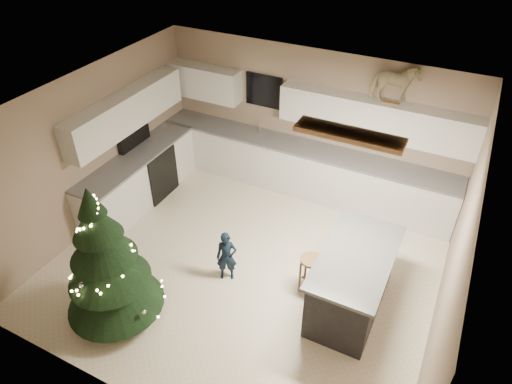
# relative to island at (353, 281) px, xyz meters

# --- Properties ---
(ground_plane) EXTENTS (5.50, 5.50, 0.00)m
(ground_plane) POSITION_rel_island_xyz_m (-1.65, 0.05, -0.48)
(ground_plane) COLOR beige
(room_shell) EXTENTS (5.52, 5.02, 2.61)m
(room_shell) POSITION_rel_island_xyz_m (-1.63, 0.05, 1.27)
(room_shell) COLOR gray
(room_shell) RESTS_ON ground_plane
(cabinetry) EXTENTS (5.50, 3.20, 2.00)m
(cabinetry) POSITION_rel_island_xyz_m (-2.56, 1.70, 0.28)
(cabinetry) COLOR silver
(cabinetry) RESTS_ON ground_plane
(island) EXTENTS (0.90, 1.70, 0.95)m
(island) POSITION_rel_island_xyz_m (0.00, 0.00, 0.00)
(island) COLOR black
(island) RESTS_ON ground_plane
(bar_stool) EXTENTS (0.32, 0.32, 0.60)m
(bar_stool) POSITION_rel_island_xyz_m (-0.60, 0.02, -0.03)
(bar_stool) COLOR brown
(bar_stool) RESTS_ON ground_plane
(christmas_tree) EXTENTS (1.33, 1.28, 2.12)m
(christmas_tree) POSITION_rel_island_xyz_m (-2.79, -1.55, 0.39)
(christmas_tree) COLOR #3F2816
(christmas_tree) RESTS_ON ground_plane
(toddler) EXTENTS (0.36, 0.31, 0.83)m
(toddler) POSITION_rel_island_xyz_m (-1.78, -0.30, -0.07)
(toddler) COLOR black
(toddler) RESTS_ON ground_plane
(rocking_horse) EXTENTS (0.77, 0.53, 0.61)m
(rocking_horse) POSITION_rel_island_xyz_m (-0.32, 2.38, 1.84)
(rocking_horse) COLOR brown
(rocking_horse) RESTS_ON cabinetry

